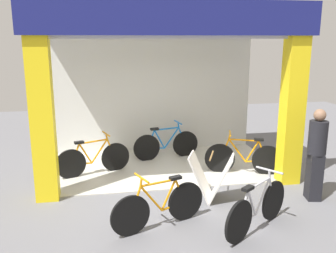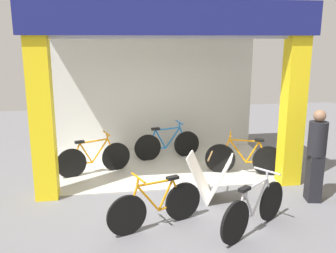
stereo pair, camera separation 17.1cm
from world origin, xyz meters
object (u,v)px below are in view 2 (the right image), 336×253
bicycle_parked_0 (254,209)px  sandwich_board_sign (210,178)px  bicycle_parked_1 (156,206)px  pedestrian_0 (316,154)px  bicycle_inside_1 (94,158)px  bicycle_inside_2 (244,158)px  bicycle_inside_0 (167,144)px

bicycle_parked_0 → sandwich_board_sign: bicycle_parked_0 is taller
bicycle_parked_1 → pedestrian_0: bearing=10.6°
bicycle_inside_1 → pedestrian_0: size_ratio=0.93×
bicycle_parked_1 → sandwich_board_sign: bicycle_parked_1 is taller
bicycle_inside_1 → bicycle_inside_2: (3.33, -0.54, 0.01)m
sandwich_board_sign → pedestrian_0: bearing=-9.1°
bicycle_inside_1 → bicycle_parked_0: bicycle_parked_0 is taller
bicycle_parked_0 → bicycle_parked_1: bicycle_parked_0 is taller
bicycle_inside_0 → bicycle_inside_2: size_ratio=1.02×
bicycle_inside_2 → sandwich_board_sign: bicycle_inside_2 is taller
sandwich_board_sign → bicycle_inside_0: bearing=98.9°
bicycle_inside_0 → sandwich_board_sign: 2.62m
bicycle_inside_0 → bicycle_parked_1: 3.54m
bicycle_inside_1 → pedestrian_0: bearing=-26.4°
bicycle_inside_0 → bicycle_inside_1: 1.98m
bicycle_inside_0 → bicycle_parked_1: bicycle_inside_0 is taller
pedestrian_0 → sandwich_board_sign: bearing=170.9°
bicycle_inside_1 → sandwich_board_sign: bicycle_inside_1 is taller
bicycle_inside_2 → bicycle_parked_1: bicycle_inside_2 is taller
bicycle_inside_0 → bicycle_parked_0: bearing=-78.3°
bicycle_parked_1 → pedestrian_0: 3.15m
bicycle_inside_2 → bicycle_parked_1: (-2.25, -2.09, -0.01)m
bicycle_parked_1 → pedestrian_0: (3.05, 0.57, 0.54)m
bicycle_inside_1 → bicycle_parked_0: (2.59, -3.00, 0.01)m
bicycle_inside_0 → bicycle_parked_0: 3.92m
bicycle_parked_0 → bicycle_inside_2: bearing=73.3°
bicycle_inside_2 → bicycle_parked_0: 2.57m
sandwich_board_sign → pedestrian_0: (1.93, -0.31, 0.46)m
bicycle_inside_1 → bicycle_inside_2: 3.37m
bicycle_inside_0 → bicycle_inside_2: 2.06m
bicycle_inside_0 → bicycle_inside_1: bicycle_inside_0 is taller
bicycle_parked_0 → pedestrian_0: pedestrian_0 is taller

